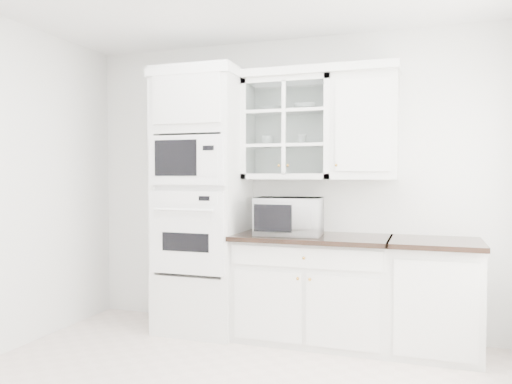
% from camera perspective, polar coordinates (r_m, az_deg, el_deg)
% --- Properties ---
extents(room_shell, '(4.00, 3.50, 2.70)m').
position_cam_1_polar(room_shell, '(3.43, -1.76, 7.66)').
color(room_shell, white).
rests_on(room_shell, ground).
extents(oven_column, '(0.76, 0.68, 2.40)m').
position_cam_1_polar(oven_column, '(4.62, -6.18, -1.00)').
color(oven_column, white).
rests_on(oven_column, ground).
extents(base_cabinet_run, '(1.32, 0.67, 0.92)m').
position_cam_1_polar(base_cabinet_run, '(4.43, 6.44, -10.78)').
color(base_cabinet_run, white).
rests_on(base_cabinet_run, ground).
extents(extra_base_cabinet, '(0.72, 0.67, 0.92)m').
position_cam_1_polar(extra_base_cabinet, '(4.33, 19.73, -11.17)').
color(extra_base_cabinet, white).
rests_on(extra_base_cabinet, ground).
extents(upper_cabinet_glass, '(0.80, 0.33, 0.90)m').
position_cam_1_polar(upper_cabinet_glass, '(4.53, 3.77, 7.18)').
color(upper_cabinet_glass, white).
rests_on(upper_cabinet_glass, room_shell).
extents(upper_cabinet_solid, '(0.55, 0.33, 0.90)m').
position_cam_1_polar(upper_cabinet_solid, '(4.40, 12.35, 7.29)').
color(upper_cabinet_solid, white).
rests_on(upper_cabinet_solid, room_shell).
extents(crown_molding, '(2.14, 0.38, 0.07)m').
position_cam_1_polar(crown_molding, '(4.60, 2.40, 13.20)').
color(crown_molding, white).
rests_on(crown_molding, room_shell).
extents(countertop_microwave, '(0.59, 0.51, 0.32)m').
position_cam_1_polar(countertop_microwave, '(4.33, 3.83, -2.76)').
color(countertop_microwave, white).
rests_on(countertop_microwave, base_cabinet_run).
extents(bowl_a, '(0.22, 0.22, 0.05)m').
position_cam_1_polar(bowl_a, '(4.59, 1.72, 9.42)').
color(bowl_a, white).
rests_on(bowl_a, upper_cabinet_glass).
extents(bowl_b, '(0.25, 0.25, 0.06)m').
position_cam_1_polar(bowl_b, '(4.50, 5.63, 9.64)').
color(bowl_b, white).
rests_on(bowl_b, upper_cabinet_glass).
extents(cup_a, '(0.13, 0.13, 0.08)m').
position_cam_1_polar(cup_a, '(4.57, 1.36, 5.91)').
color(cup_a, white).
rests_on(cup_a, upper_cabinet_glass).
extents(cup_b, '(0.11, 0.11, 0.09)m').
position_cam_1_polar(cup_b, '(4.47, 5.27, 6.00)').
color(cup_b, white).
rests_on(cup_b, upper_cabinet_glass).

